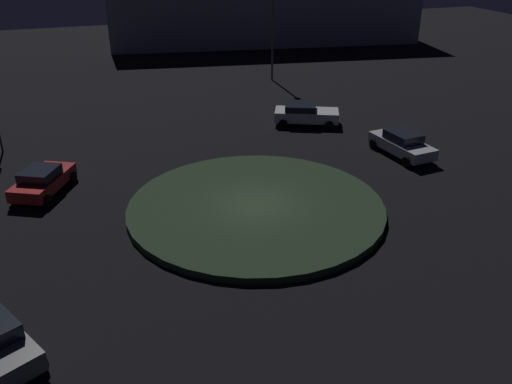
# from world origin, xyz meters

# --- Properties ---
(ground_plane) EXTENTS (119.50, 119.50, 0.00)m
(ground_plane) POSITION_xyz_m (0.00, 0.00, 0.00)
(ground_plane) COLOR black
(roundabout_island) EXTENTS (12.61, 12.61, 0.34)m
(roundabout_island) POSITION_xyz_m (0.00, 0.00, 0.17)
(roundabout_island) COLOR #263823
(roundabout_island) RESTS_ON ground_plane
(car_silver) EXTENTS (4.60, 2.42, 1.51)m
(car_silver) POSITION_xyz_m (3.93, -10.70, 0.77)
(car_silver) COLOR silver
(car_silver) RESTS_ON ground_plane
(car_red) EXTENTS (4.38, 3.45, 1.42)m
(car_red) POSITION_xyz_m (5.41, 9.92, 0.73)
(car_red) COLOR red
(car_red) RESTS_ON ground_plane
(car_white) EXTENTS (3.54, 4.80, 1.44)m
(car_white) POSITION_xyz_m (11.19, -7.46, 0.75)
(car_white) COLOR white
(car_white) RESTS_ON ground_plane
(streetlamp_east) EXTENTS (0.56, 0.56, 8.12)m
(streetlamp_east) POSITION_xyz_m (23.54, -9.52, 5.47)
(streetlamp_east) COLOR #4C4C51
(streetlamp_east) RESTS_ON ground_plane
(store_building) EXTENTS (18.00, 37.11, 9.18)m
(store_building) POSITION_xyz_m (42.75, -15.15, 4.59)
(store_building) COLOR #8C939E
(store_building) RESTS_ON ground_plane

